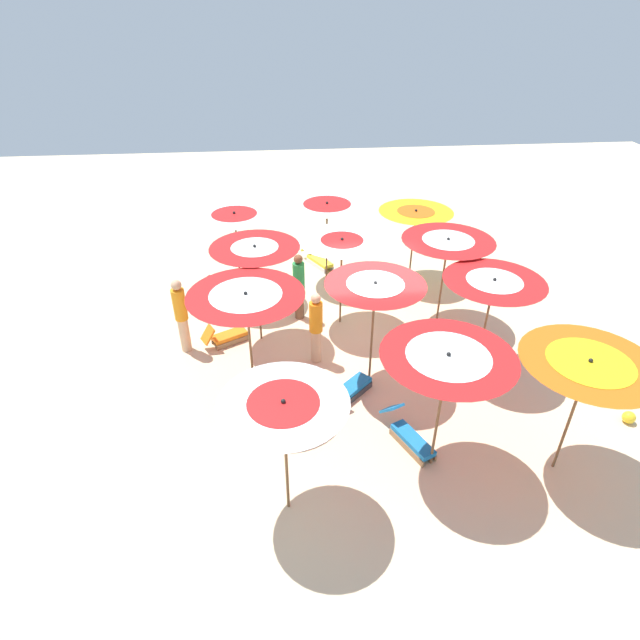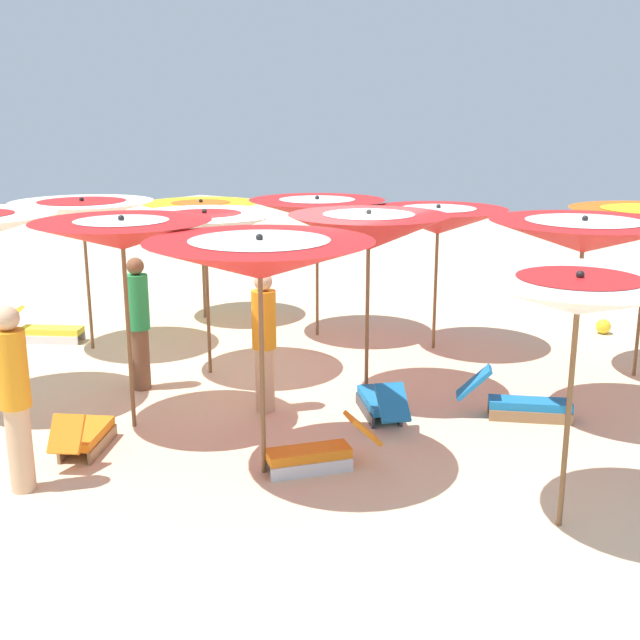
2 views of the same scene
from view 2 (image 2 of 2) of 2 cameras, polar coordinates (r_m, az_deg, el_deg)
name	(u,v)px [view 2 (image 2 of 2)]	position (r m, az deg, el deg)	size (l,w,h in m)	color
ground	(309,387)	(10.85, -0.81, -4.87)	(37.31, 37.31, 0.04)	beige
beach_umbrella_0	(201,211)	(14.21, -8.57, 7.75)	(2.06, 2.06, 2.15)	brown
beach_umbrella_1	(83,211)	(12.62, -16.74, 7.50)	(2.14, 2.14, 2.38)	brown
beach_umbrella_3	(317,210)	(12.88, -0.21, 7.97)	(2.21, 2.21, 2.32)	brown
beach_umbrella_4	(205,226)	(11.01, -8.29, 6.69)	(2.08, 2.08, 2.35)	brown
beach_umbrella_5	(122,235)	(9.16, -14.07, 5.98)	(2.01, 2.01, 2.51)	brown
beach_umbrella_6	(438,221)	(12.25, 8.50, 7.10)	(2.10, 2.10, 2.28)	brown
beach_umbrella_7	(369,231)	(9.89, 3.52, 6.39)	(2.01, 2.01, 2.46)	brown
beach_umbrella_8	(260,259)	(7.69, -4.36, 4.43)	(2.25, 2.25, 2.49)	brown
beach_umbrella_10	(584,236)	(9.60, 18.46, 5.77)	(2.16, 2.16, 2.48)	brown
beach_umbrella_11	(578,296)	(6.97, 18.13, 1.67)	(1.92, 1.92, 2.35)	brown
lounger_0	(520,402)	(9.97, 14.25, -5.76)	(1.39, 0.87, 0.64)	olive
lounger_1	(45,330)	(13.60, -19.20, -0.68)	(1.36, 0.96, 0.57)	silver
lounger_2	(381,402)	(9.71, 4.40, -5.91)	(1.17, 1.21, 0.57)	#333338
lounger_4	(84,435)	(9.10, -16.62, -7.97)	(0.83, 1.13, 0.59)	olive
lounger_5	(317,451)	(8.35, -0.20, -9.45)	(1.02, 1.14, 0.57)	silver
beachgoer_0	(15,395)	(8.16, -21.15, -5.06)	(0.30, 0.30, 1.87)	#D8A87F
beachgoer_1	(264,340)	(9.70, -4.04, -1.41)	(0.30, 0.30, 1.76)	#D8A87F
beachgoer_2	(139,321)	(10.73, -12.95, -0.06)	(0.30, 0.30, 1.80)	brown
beach_ball	(603,327)	(14.15, 19.74, -0.44)	(0.25, 0.25, 0.25)	yellow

